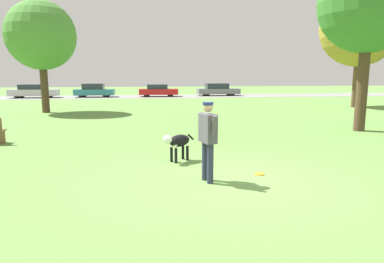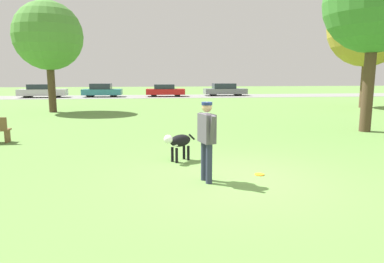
{
  "view_description": "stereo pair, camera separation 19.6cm",
  "coord_description": "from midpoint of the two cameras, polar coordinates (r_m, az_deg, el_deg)",
  "views": [
    {
      "loc": [
        -1.94,
        -6.7,
        2.15
      ],
      "look_at": [
        -0.75,
        0.8,
        0.9
      ],
      "focal_mm": 32.0,
      "sensor_mm": 36.0,
      "label": 1
    },
    {
      "loc": [
        -1.75,
        -6.73,
        2.15
      ],
      "look_at": [
        -0.75,
        0.8,
        0.9
      ],
      "focal_mm": 32.0,
      "sensor_mm": 36.0,
      "label": 2
    }
  ],
  "objects": [
    {
      "name": "parked_car_teal",
      "position": [
        35.71,
        -14.63,
        6.64
      ],
      "size": [
        3.9,
        1.98,
        1.35
      ],
      "rotation": [
        0.0,
        0.0,
        -0.04
      ],
      "color": "teal",
      "rests_on": "ground_plane"
    },
    {
      "name": "dog",
      "position": [
        8.58,
        -1.6,
        -1.73
      ],
      "size": [
        0.89,
        0.68,
        0.72
      ],
      "rotation": [
        0.0,
        0.0,
        3.76
      ],
      "color": "black",
      "rests_on": "ground_plane"
    },
    {
      "name": "far_road_strip",
      "position": [
        35.61,
        -4.59,
        5.85
      ],
      "size": [
        120.0,
        6.0,
        0.01
      ],
      "color": "gray",
      "rests_on": "ground_plane"
    },
    {
      "name": "tree_far_left",
      "position": [
        21.87,
        -22.6,
        14.46
      ],
      "size": [
        3.89,
        3.89,
        6.34
      ],
      "color": "#4C3826",
      "rests_on": "ground_plane"
    },
    {
      "name": "ground_plane",
      "position": [
        7.29,
        7.52,
        -7.9
      ],
      "size": [
        120.0,
        120.0,
        0.0
      ],
      "primitive_type": "plane",
      "color": "#608C42"
    },
    {
      "name": "parked_car_silver",
      "position": [
        36.65,
        -23.53,
        6.21
      ],
      "size": [
        4.49,
        1.73,
        1.3
      ],
      "rotation": [
        0.0,
        0.0,
        0.02
      ],
      "color": "#B7B7BC",
      "rests_on": "ground_plane"
    },
    {
      "name": "person",
      "position": [
        6.86,
        3.28,
        -0.59
      ],
      "size": [
        0.32,
        0.71,
        1.63
      ],
      "rotation": [
        0.0,
        0.0,
        -1.32
      ],
      "color": "#2D334C",
      "rests_on": "ground_plane"
    },
    {
      "name": "tree_near_right",
      "position": [
        15.0,
        28.56,
        18.31
      ],
      "size": [
        3.68,
        3.68,
        6.65
      ],
      "color": "#4C3826",
      "rests_on": "ground_plane"
    },
    {
      "name": "frisbee",
      "position": [
        7.69,
        11.9,
        -7.03
      ],
      "size": [
        0.21,
        0.21,
        0.02
      ],
      "color": "orange",
      "rests_on": "ground_plane"
    },
    {
      "name": "tree_far_right",
      "position": [
        26.04,
        27.46,
        15.15
      ],
      "size": [
        5.08,
        5.08,
        7.8
      ],
      "color": "brown",
      "rests_on": "ground_plane"
    },
    {
      "name": "parked_car_red",
      "position": [
        35.34,
        -4.33,
        6.84
      ],
      "size": [
        3.99,
        2.03,
        1.25
      ],
      "rotation": [
        0.0,
        0.0,
        -0.05
      ],
      "color": "red",
      "rests_on": "ground_plane"
    },
    {
      "name": "parked_car_grey",
      "position": [
        36.89,
        5.63,
        6.94
      ],
      "size": [
        4.48,
        1.8,
        1.31
      ],
      "rotation": [
        0.0,
        0.0,
        -0.0
      ],
      "color": "slate",
      "rests_on": "ground_plane"
    }
  ]
}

